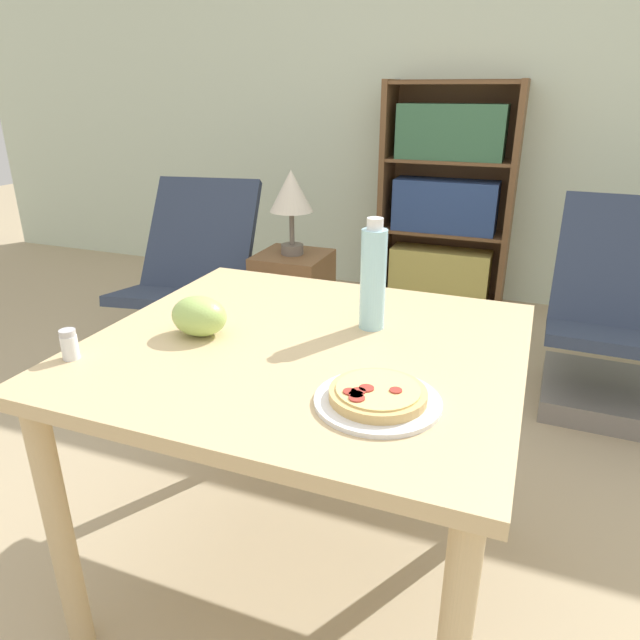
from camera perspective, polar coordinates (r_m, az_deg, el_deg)
ground_plane at (r=1.86m, az=1.38°, el=-23.36°), size 14.00×14.00×0.00m
wall_back at (r=3.88m, az=15.89°, el=21.00°), size 8.00×0.05×2.60m
dining_table at (r=1.44m, az=-1.50°, el=-6.00°), size 1.03×0.95×0.75m
pizza_on_plate at (r=1.14m, az=5.79°, el=-7.66°), size 0.25×0.25×0.04m
grape_bunch at (r=1.45m, az=-11.97°, el=0.38°), size 0.14×0.11×0.10m
drink_bottle at (r=1.44m, az=5.33°, el=4.23°), size 0.07×0.07×0.29m
salt_shaker at (r=1.42m, az=-23.78°, el=-2.26°), size 0.04×0.04×0.07m
lounge_chair_near at (r=3.07m, az=-12.61°, el=1.79°), size 0.68×0.85×0.88m
lounge_chair_far at (r=2.83m, az=27.26°, el=-2.00°), size 0.59×0.77×0.88m
bookshelf at (r=3.78m, az=12.46°, el=11.38°), size 0.82×0.30×1.38m
side_table at (r=2.93m, az=-2.68°, el=1.29°), size 0.34×0.34×0.57m
table_lamp at (r=2.78m, az=-2.89°, el=12.37°), size 0.21×0.21×0.41m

